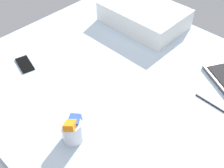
{
  "coord_description": "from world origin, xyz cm",
  "views": [
    {
      "loc": [
        57.05,
        -78.56,
        116.32
      ],
      "look_at": [
        -6.77,
        -12.04,
        24.0
      ],
      "focal_mm": 42.85,
      "sensor_mm": 36.0,
      "label": 1
    }
  ],
  "objects": [
    {
      "name": "bed_mattress",
      "position": [
        0.0,
        0.0,
        9.0
      ],
      "size": [
        180.0,
        140.0,
        18.0
      ],
      "primitive_type": "cube",
      "color": "silver",
      "rests_on": "ground"
    },
    {
      "name": "snack_cup",
      "position": [
        0.21,
        -43.1,
        24.09
      ],
      "size": [
        9.24,
        10.67,
        14.39
      ],
      "color": "silver",
      "rests_on": "bed_mattress"
    },
    {
      "name": "cell_phone",
      "position": [
        -56.81,
        -30.52,
        18.4
      ],
      "size": [
        15.23,
        10.0,
        0.8
      ],
      "primitive_type": "cube",
      "rotation": [
        0.0,
        0.0,
        1.33
      ],
      "color": "black",
      "rests_on": "bed_mattress"
    },
    {
      "name": "pillow",
      "position": [
        -35.53,
        48.0,
        24.5
      ],
      "size": [
        52.0,
        36.0,
        13.0
      ],
      "primitive_type": "cube",
      "color": "white",
      "rests_on": "bed_mattress"
    },
    {
      "name": "charger_cable",
      "position": [
        33.23,
        15.38,
        18.3
      ],
      "size": [
        17.01,
        1.15,
        0.6
      ],
      "primitive_type": "cube",
      "rotation": [
        0.0,
        0.0,
        -0.03
      ],
      "color": "black",
      "rests_on": "bed_mattress"
    }
  ]
}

